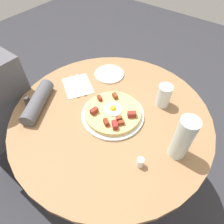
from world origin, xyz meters
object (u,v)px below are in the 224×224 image
(water_glass, at_px, (164,96))
(salt_shaker, at_px, (140,162))
(knife, at_px, (74,86))
(bread_plate, at_px, (109,74))
(breakfast_pizza, at_px, (113,112))
(water_bottle, at_px, (183,139))
(person_seated, at_px, (6,126))
(pepper_shaker, at_px, (27,101))
(dining_table, at_px, (111,135))
(fork, at_px, (81,84))
(pizza_plate, at_px, (113,114))

(water_glass, relative_size, salt_shaker, 2.46)
(knife, bearing_deg, water_glass, -126.48)
(bread_plate, xyz_separation_m, water_glass, (-0.02, -0.35, 0.05))
(breakfast_pizza, relative_size, water_bottle, 1.27)
(person_seated, xyz_separation_m, pepper_shaker, (0.11, -0.19, 0.25))
(dining_table, height_order, person_seated, person_seated)
(person_seated, height_order, breakfast_pizza, person_seated)
(person_seated, bearing_deg, pepper_shaker, -59.96)
(water_glass, distance_m, pepper_shaker, 0.67)
(pepper_shaker, bearing_deg, bread_plate, -22.53)
(dining_table, height_order, fork, fork)
(person_seated, distance_m, fork, 0.53)
(person_seated, bearing_deg, fork, -38.84)
(person_seated, bearing_deg, pizza_plate, -61.51)
(person_seated, relative_size, fork, 6.31)
(fork, xyz_separation_m, pepper_shaker, (-0.26, 0.11, 0.02))
(breakfast_pizza, bearing_deg, water_bottle, -90.49)
(person_seated, bearing_deg, water_bottle, -71.26)
(knife, distance_m, water_glass, 0.48)
(breakfast_pizza, distance_m, pepper_shaker, 0.43)
(bread_plate, xyz_separation_m, salt_shaker, (-0.37, -0.44, 0.02))
(dining_table, height_order, water_bottle, water_bottle)
(bread_plate, height_order, salt_shaker, salt_shaker)
(person_seated, distance_m, water_bottle, 1.01)
(breakfast_pizza, bearing_deg, salt_shaker, -120.40)
(pizza_plate, height_order, bread_plate, pizza_plate)
(pizza_plate, relative_size, pepper_shaker, 6.19)
(breakfast_pizza, xyz_separation_m, water_bottle, (-0.00, -0.33, 0.08))
(person_seated, bearing_deg, bread_plate, -34.15)
(person_seated, height_order, salt_shaker, person_seated)
(breakfast_pizza, bearing_deg, bread_plate, 41.38)
(person_seated, relative_size, breakfast_pizza, 4.26)
(fork, height_order, water_glass, water_glass)
(pizza_plate, distance_m, fork, 0.28)
(fork, relative_size, salt_shaker, 3.83)
(knife, relative_size, water_glass, 1.56)
(knife, distance_m, pepper_shaker, 0.25)
(dining_table, relative_size, pepper_shaker, 19.99)
(salt_shaker, distance_m, pepper_shaker, 0.63)
(fork, bearing_deg, salt_shaker, -170.22)
(dining_table, height_order, pepper_shaker, pepper_shaker)
(water_bottle, bearing_deg, bread_plate, 66.19)
(water_glass, bearing_deg, fork, 109.13)
(dining_table, xyz_separation_m, pepper_shaker, (-0.20, 0.37, 0.20))
(bread_plate, distance_m, water_glass, 0.36)
(fork, bearing_deg, breakfast_pizza, -161.74)
(dining_table, height_order, water_glass, water_glass)
(knife, relative_size, water_bottle, 0.86)
(salt_shaker, bearing_deg, breakfast_pizza, 59.60)
(dining_table, bearing_deg, knife, 83.00)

